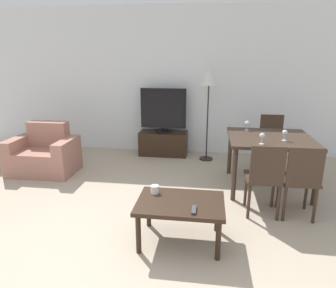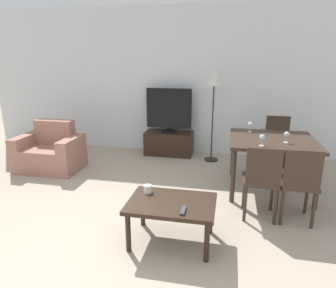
% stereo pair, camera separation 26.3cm
% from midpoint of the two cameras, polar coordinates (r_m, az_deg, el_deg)
% --- Properties ---
extents(ground_plane, '(18.00, 18.00, 0.00)m').
position_cam_midpoint_polar(ground_plane, '(2.98, -14.07, -21.20)').
color(ground_plane, tan).
extents(wall_back, '(7.25, 0.06, 2.70)m').
position_cam_midpoint_polar(wall_back, '(5.77, 0.46, 11.84)').
color(wall_back, silver).
rests_on(wall_back, ground_plane).
extents(armchair, '(1.01, 0.67, 0.79)m').
position_cam_midpoint_polar(armchair, '(5.23, -20.19, -1.54)').
color(armchair, '#9E6B5B').
rests_on(armchair, ground_plane).
extents(tv_stand, '(0.89, 0.41, 0.44)m').
position_cam_midpoint_polar(tv_stand, '(5.67, 1.50, 0.15)').
color(tv_stand, black).
rests_on(tv_stand, ground_plane).
extents(tv, '(0.84, 0.29, 0.81)m').
position_cam_midpoint_polar(tv, '(5.53, 1.55, 6.41)').
color(tv, black).
rests_on(tv, tv_stand).
extents(coffee_table, '(0.85, 0.59, 0.44)m').
position_cam_midpoint_polar(coffee_table, '(2.98, 3.28, -11.91)').
color(coffee_table, black).
rests_on(coffee_table, ground_plane).
extents(dining_table, '(1.11, 1.07, 0.74)m').
position_cam_midpoint_polar(dining_table, '(4.29, 20.88, -0.17)').
color(dining_table, '#38281E').
rests_on(dining_table, ground_plane).
extents(dining_chair_near, '(0.40, 0.40, 0.88)m').
position_cam_midpoint_polar(dining_chair_near, '(3.53, 19.48, -6.22)').
color(dining_chair_near, '#38281E').
rests_on(dining_chair_near, ground_plane).
extents(dining_chair_far, '(0.40, 0.40, 0.88)m').
position_cam_midpoint_polar(dining_chair_far, '(5.16, 21.48, 0.59)').
color(dining_chair_far, '#38281E').
rests_on(dining_chair_far, ground_plane).
extents(dining_chair_near_right, '(0.40, 0.40, 0.88)m').
position_cam_midpoint_polar(dining_chair_near_right, '(3.60, 25.63, -6.43)').
color(dining_chair_near_right, '#38281E').
rests_on(dining_chair_near_right, ground_plane).
extents(floor_lamp, '(0.28, 0.28, 1.59)m').
position_cam_midpoint_polar(floor_lamp, '(5.20, 10.24, 11.12)').
color(floor_lamp, black).
rests_on(floor_lamp, ground_plane).
extents(remote_primary, '(0.04, 0.15, 0.02)m').
position_cam_midpoint_polar(remote_primary, '(2.79, 5.67, -12.55)').
color(remote_primary, '#38383D').
rests_on(remote_primary, coffee_table).
extents(cup_white_near, '(0.08, 0.08, 0.08)m').
position_cam_midpoint_polar(cup_white_near, '(3.12, -1.45, -8.57)').
color(cup_white_near, white).
rests_on(cup_white_near, coffee_table).
extents(wine_glass_left, '(0.07, 0.07, 0.15)m').
position_cam_midpoint_polar(wine_glass_left, '(4.54, 17.01, 3.49)').
color(wine_glass_left, silver).
rests_on(wine_glass_left, dining_table).
extents(wine_glass_center, '(0.07, 0.07, 0.15)m').
position_cam_midpoint_polar(wine_glass_center, '(3.85, 19.39, 1.07)').
color(wine_glass_center, silver).
rests_on(wine_glass_center, dining_table).
extents(wine_glass_right, '(0.07, 0.07, 0.15)m').
position_cam_midpoint_polar(wine_glass_right, '(4.10, 23.40, 1.56)').
color(wine_glass_right, silver).
rests_on(wine_glass_right, dining_table).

